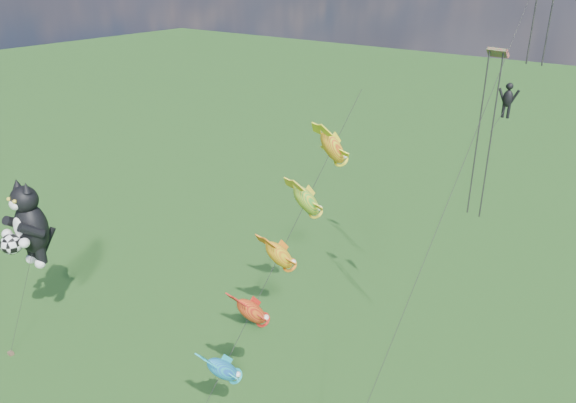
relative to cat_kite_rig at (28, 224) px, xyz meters
The scene contains 4 objects.
ground 10.92m from the cat_kite_rig, 18.59° to the right, with size 300.00×300.00×0.00m, color #103A0E.
cat_kite_rig is the anchor object (origin of this frame).
fish_windsock_rig 18.18m from the cat_kite_rig, 15.88° to the left, with size 2.20×15.89×18.64m.
parafoil_rig 30.90m from the cat_kite_rig, 26.45° to the left, with size 3.13×17.48×28.29m.
Camera 1 is at (28.80, -14.69, 25.48)m, focal length 35.00 mm.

